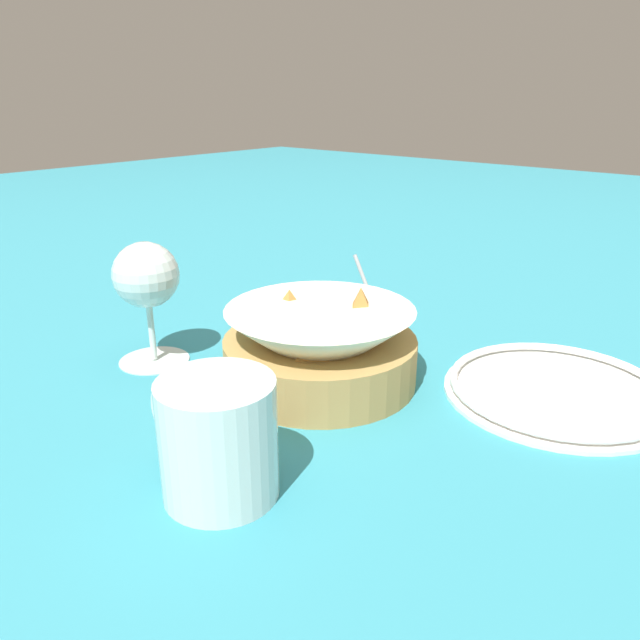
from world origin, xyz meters
TOP-DOWN VIEW (x-y plane):
  - ground_plane at (0.00, 0.00)m, footprint 4.00×4.00m
  - food_basket at (0.04, -0.04)m, footprint 0.20×0.20m
  - sauce_cup at (0.09, -0.20)m, footprint 0.06×0.06m
  - wine_glass at (0.21, 0.05)m, footprint 0.08×0.08m
  - beer_mug at (-0.03, 0.16)m, footprint 0.13×0.09m
  - side_plate at (-0.17, -0.17)m, footprint 0.22×0.22m

SIDE VIEW (x-z plane):
  - ground_plane at x=0.00m, z-range 0.00..0.00m
  - side_plate at x=-0.17m, z-range 0.00..0.01m
  - sauce_cup at x=0.09m, z-range -0.03..0.06m
  - food_basket at x=0.04m, z-range -0.01..0.09m
  - beer_mug at x=-0.03m, z-range 0.00..0.09m
  - wine_glass at x=0.21m, z-range 0.03..0.16m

